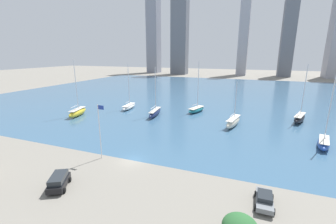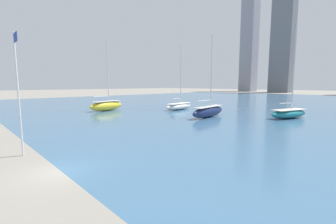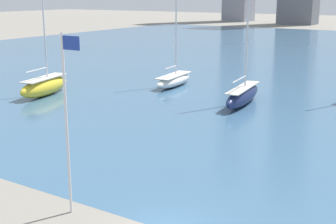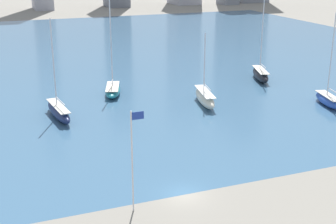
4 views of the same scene
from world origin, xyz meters
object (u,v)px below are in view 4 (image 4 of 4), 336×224
sailboat_cream (205,98)px  sailboat_teal (113,90)px  flag_pole (133,158)px  sailboat_black (260,74)px  sailboat_blue (328,100)px  sailboat_navy (59,111)px

sailboat_cream → sailboat_teal: bearing=150.3°
flag_pole → sailboat_black: 51.99m
sailboat_blue → sailboat_cream: bearing=170.9°
flag_pole → sailboat_black: sailboat_black is taller
sailboat_blue → sailboat_navy: size_ratio=1.01×
sailboat_blue → sailboat_teal: 35.02m
sailboat_teal → sailboat_navy: bearing=-122.3°
flag_pole → sailboat_cream: size_ratio=0.87×
sailboat_cream → sailboat_navy: sailboat_navy is taller
sailboat_blue → sailboat_teal: bearing=162.5°
sailboat_black → sailboat_navy: size_ratio=1.07×
sailboat_blue → sailboat_navy: bearing=-179.4°
flag_pole → sailboat_navy: 29.10m
flag_pole → sailboat_black: (36.27, 37.01, -4.20)m
sailboat_black → sailboat_teal: bearing=-162.3°
sailboat_cream → sailboat_blue: sailboat_blue is taller
sailboat_cream → sailboat_blue: size_ratio=0.78×
sailboat_cream → sailboat_teal: sailboat_teal is taller
sailboat_black → sailboat_navy: bearing=-149.2°
sailboat_navy → sailboat_teal: bearing=33.6°
sailboat_cream → sailboat_black: size_ratio=0.74×
sailboat_black → sailboat_navy: (-38.87, -8.34, -0.07)m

